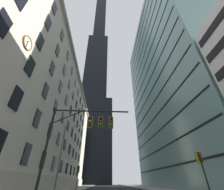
{
  "coord_description": "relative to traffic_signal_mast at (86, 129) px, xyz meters",
  "views": [
    {
      "loc": [
        -2.39,
        -9.05,
        1.38
      ],
      "look_at": [
        -0.76,
        20.91,
        20.04
      ],
      "focal_mm": 22.4,
      "sensor_mm": 36.0,
      "label": 1
    }
  ],
  "objects": [
    {
      "name": "dark_skyscraper",
      "position": [
        -6.36,
        75.73,
        61.08
      ],
      "size": [
        24.54,
        24.54,
        228.2
      ],
      "color": "black",
      "rests_on": "ground"
    },
    {
      "name": "glass_office_midrise",
      "position": [
        24.14,
        22.85,
        24.27
      ],
      "size": [
        18.24,
        43.39,
        59.35
      ],
      "color": "gray",
      "rests_on": "ground"
    },
    {
      "name": "traffic_signal_mast",
      "position": [
        0.0,
        0.0,
        0.0
      ],
      "size": [
        7.14,
        0.63,
        7.2
      ],
      "color": "black",
      "rests_on": "sidewalk_left"
    },
    {
      "name": "street_lamppost",
      "position": [
        -3.7,
        7.91,
        -0.4
      ],
      "size": [
        2.41,
        0.32,
        8.2
      ],
      "color": "#47474C",
      "rests_on": "sidewalk_left"
    },
    {
      "name": "traffic_light_far_left",
      "position": [
        -2.39,
        13.5,
        -2.49
      ],
      "size": [
        0.4,
        0.63,
        3.47
      ],
      "color": "black",
      "rests_on": "sidewalk_left"
    },
    {
      "name": "station_building",
      "position": [
        -13.43,
        21.86,
        9.4
      ],
      "size": [
        13.68,
        62.13,
        29.65
      ],
      "color": "beige",
      "rests_on": "ground"
    },
    {
      "name": "traffic_light_near_right",
      "position": [
        11.05,
        2.12,
        -2.21
      ],
      "size": [
        0.4,
        0.63,
        3.79
      ],
      "color": "black",
      "rests_on": "sidewalk_right"
    }
  ]
}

